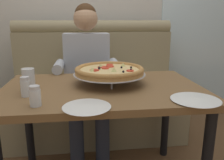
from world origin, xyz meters
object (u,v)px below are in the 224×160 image
(pizza, at_px, (109,71))
(shaker_oregano, at_px, (35,97))
(plate_near_left, at_px, (195,99))
(drinking_glass, at_px, (29,81))
(shaker_pepper_flakes, at_px, (26,88))
(dining_table, at_px, (103,101))
(diner_main, at_px, (87,70))
(patio_chair, at_px, (181,58))
(plate_near_right, at_px, (87,106))
(booth_bench, at_px, (96,94))

(pizza, distance_m, shaker_oregano, 0.54)
(plate_near_left, xyz_separation_m, drinking_glass, (-0.90, 0.29, 0.05))
(pizza, height_order, shaker_oregano, pizza)
(shaker_pepper_flakes, relative_size, drinking_glass, 0.82)
(dining_table, distance_m, drinking_glass, 0.46)
(dining_table, bearing_deg, shaker_oregano, -140.54)
(dining_table, height_order, diner_main, diner_main)
(diner_main, height_order, plate_near_left, diner_main)
(diner_main, height_order, patio_chair, diner_main)
(patio_chair, bearing_deg, plate_near_left, -111.98)
(plate_near_left, bearing_deg, shaker_pepper_flakes, 168.58)
(plate_near_left, relative_size, plate_near_right, 1.10)
(dining_table, relative_size, drinking_glass, 9.37)
(diner_main, height_order, plate_near_right, diner_main)
(shaker_pepper_flakes, xyz_separation_m, patio_chair, (1.92, 2.37, -0.25))
(shaker_oregano, distance_m, drinking_glass, 0.28)
(plate_near_left, bearing_deg, pizza, 137.04)
(diner_main, xyz_separation_m, shaker_pepper_flakes, (-0.35, -0.73, 0.07))
(shaker_oregano, bearing_deg, shaker_pepper_flakes, 117.06)
(pizza, distance_m, plate_near_left, 0.57)
(pizza, xyz_separation_m, patio_chair, (1.44, 2.17, -0.29))
(diner_main, bearing_deg, dining_table, -82.04)
(shaker_oregano, distance_m, plate_near_right, 0.26)
(dining_table, distance_m, shaker_oregano, 0.48)
(shaker_pepper_flakes, relative_size, plate_near_left, 0.42)
(plate_near_right, distance_m, patio_chair, 3.04)
(drinking_glass, bearing_deg, shaker_pepper_flakes, -87.25)
(booth_bench, bearing_deg, drinking_glass, -116.19)
(dining_table, height_order, plate_near_left, plate_near_left)
(booth_bench, height_order, pizza, booth_bench)
(diner_main, height_order, drinking_glass, diner_main)
(dining_table, xyz_separation_m, drinking_glass, (-0.44, -0.02, 0.15))
(plate_near_right, bearing_deg, shaker_oregano, 167.32)
(diner_main, bearing_deg, patio_chair, 46.03)
(shaker_oregano, relative_size, patio_chair, 0.12)
(shaker_oregano, bearing_deg, diner_main, 73.35)
(booth_bench, distance_m, drinking_glass, 1.07)
(dining_table, height_order, pizza, pizza)
(diner_main, height_order, pizza, diner_main)
(plate_near_left, height_order, patio_chair, patio_chair)
(booth_bench, height_order, plate_near_left, booth_bench)
(booth_bench, bearing_deg, shaker_pepper_flakes, -113.39)
(plate_near_left, distance_m, plate_near_right, 0.57)
(shaker_pepper_flakes, height_order, plate_near_right, shaker_pepper_flakes)
(dining_table, relative_size, plate_near_right, 5.29)
(drinking_glass, bearing_deg, diner_main, 60.48)
(booth_bench, distance_m, pizza, 0.90)
(shaker_pepper_flakes, bearing_deg, dining_table, 16.80)
(booth_bench, xyz_separation_m, diner_main, (-0.08, -0.27, 0.31))
(booth_bench, height_order, drinking_glass, booth_bench)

